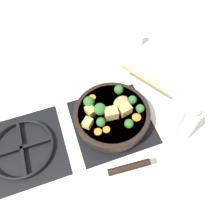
% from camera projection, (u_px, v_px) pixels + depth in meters
% --- Properties ---
extents(ground_plane, '(2.40, 2.40, 0.00)m').
position_uv_depth(ground_plane, '(112.00, 122.00, 0.90)').
color(ground_plane, silver).
extents(front_burner_grate, '(0.31, 0.31, 0.03)m').
position_uv_depth(front_burner_grate, '(112.00, 121.00, 0.89)').
color(front_burner_grate, black).
rests_on(front_burner_grate, ground_plane).
extents(rear_burner_grate, '(0.31, 0.31, 0.03)m').
position_uv_depth(rear_burner_grate, '(22.00, 149.00, 0.82)').
color(rear_burner_grate, black).
rests_on(rear_burner_grate, ground_plane).
extents(skillet_pan, '(0.38, 0.30, 0.05)m').
position_uv_depth(skillet_pan, '(112.00, 116.00, 0.85)').
color(skillet_pan, black).
rests_on(skillet_pan, front_burner_grate).
extents(wooden_spoon, '(0.22, 0.24, 0.02)m').
position_uv_depth(wooden_spoon, '(134.00, 88.00, 0.88)').
color(wooden_spoon, '#A87A4C').
rests_on(wooden_spoon, skillet_pan).
extents(tofu_cube_center_large, '(0.05, 0.04, 0.03)m').
position_uv_depth(tofu_cube_center_large, '(91.00, 111.00, 0.81)').
color(tofu_cube_center_large, tan).
rests_on(tofu_cube_center_large, skillet_pan).
extents(tofu_cube_near_handle, '(0.04, 0.05, 0.04)m').
position_uv_depth(tofu_cube_near_handle, '(111.00, 113.00, 0.80)').
color(tofu_cube_near_handle, tan).
rests_on(tofu_cube_near_handle, skillet_pan).
extents(tofu_cube_east_chunk, '(0.04, 0.05, 0.04)m').
position_uv_depth(tofu_cube_east_chunk, '(125.00, 109.00, 0.81)').
color(tofu_cube_east_chunk, tan).
rests_on(tofu_cube_east_chunk, skillet_pan).
extents(tofu_cube_west_chunk, '(0.05, 0.05, 0.03)m').
position_uv_depth(tofu_cube_west_chunk, '(88.00, 123.00, 0.79)').
color(tofu_cube_west_chunk, tan).
rests_on(tofu_cube_west_chunk, skillet_pan).
extents(broccoli_floret_near_spoon, '(0.03, 0.03, 0.04)m').
position_uv_depth(broccoli_floret_near_spoon, '(101.00, 122.00, 0.78)').
color(broccoli_floret_near_spoon, '#709956').
rests_on(broccoli_floret_near_spoon, skillet_pan).
extents(broccoli_floret_center_top, '(0.03, 0.03, 0.04)m').
position_uv_depth(broccoli_floret_center_top, '(129.00, 124.00, 0.78)').
color(broccoli_floret_center_top, '#709956').
rests_on(broccoli_floret_center_top, skillet_pan).
extents(broccoli_floret_east_rim, '(0.04, 0.04, 0.04)m').
position_uv_depth(broccoli_floret_east_rim, '(119.00, 90.00, 0.85)').
color(broccoli_floret_east_rim, '#709956').
rests_on(broccoli_floret_east_rim, skillet_pan).
extents(broccoli_floret_west_rim, '(0.05, 0.05, 0.05)m').
position_uv_depth(broccoli_floret_west_rim, '(100.00, 109.00, 0.80)').
color(broccoli_floret_west_rim, '#709956').
rests_on(broccoli_floret_west_rim, skillet_pan).
extents(broccoli_floret_north_edge, '(0.03, 0.03, 0.04)m').
position_uv_depth(broccoli_floret_north_edge, '(140.00, 109.00, 0.81)').
color(broccoli_floret_north_edge, '#709956').
rests_on(broccoli_floret_north_edge, skillet_pan).
extents(broccoli_floret_south_cluster, '(0.04, 0.04, 0.05)m').
position_uv_depth(broccoli_floret_south_cluster, '(89.00, 102.00, 0.82)').
color(broccoli_floret_south_cluster, '#709956').
rests_on(broccoli_floret_south_cluster, skillet_pan).
extents(broccoli_floret_mid_floret, '(0.03, 0.03, 0.04)m').
position_uv_depth(broccoli_floret_mid_floret, '(132.00, 100.00, 0.83)').
color(broccoli_floret_mid_floret, '#709956').
rests_on(broccoli_floret_mid_floret, skillet_pan).
extents(carrot_slice_orange_thin, '(0.03, 0.03, 0.01)m').
position_uv_depth(carrot_slice_orange_thin, '(136.00, 117.00, 0.81)').
color(carrot_slice_orange_thin, orange).
rests_on(carrot_slice_orange_thin, skillet_pan).
extents(carrot_slice_near_center, '(0.03, 0.03, 0.01)m').
position_uv_depth(carrot_slice_near_center, '(98.00, 132.00, 0.78)').
color(carrot_slice_near_center, orange).
rests_on(carrot_slice_near_center, skillet_pan).
extents(carrot_slice_edge_slice, '(0.03, 0.03, 0.01)m').
position_uv_depth(carrot_slice_edge_slice, '(106.00, 130.00, 0.79)').
color(carrot_slice_edge_slice, orange).
rests_on(carrot_slice_edge_slice, skillet_pan).
extents(carrot_slice_under_broccoli, '(0.03, 0.03, 0.01)m').
position_uv_depth(carrot_slice_under_broccoli, '(92.00, 98.00, 0.86)').
color(carrot_slice_under_broccoli, orange).
rests_on(carrot_slice_under_broccoli, skillet_pan).
extents(pepper_mill, '(0.06, 0.06, 0.21)m').
position_uv_depth(pepper_mill, '(188.00, 124.00, 0.79)').
color(pepper_mill, '#B2B2B7').
rests_on(pepper_mill, ground_plane).
extents(salt_shaker, '(0.04, 0.04, 0.09)m').
position_uv_depth(salt_shaker, '(140.00, 37.00, 1.11)').
color(salt_shaker, white).
rests_on(salt_shaker, ground_plane).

